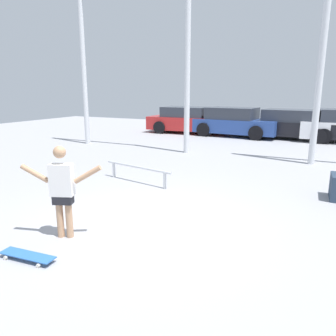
% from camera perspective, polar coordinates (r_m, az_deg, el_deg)
% --- Properties ---
extents(ground_plane, '(36.00, 36.00, 0.00)m').
position_cam_1_polar(ground_plane, '(5.76, -3.23, -9.81)').
color(ground_plane, '#9E9EA3').
extents(skateboarder, '(1.19, 0.56, 1.46)m').
position_cam_1_polar(skateboarder, '(5.27, -17.94, -3.25)').
color(skateboarder, tan).
rests_on(skateboarder, ground_plane).
extents(skateboard, '(0.85, 0.31, 0.08)m').
position_cam_1_polar(skateboard, '(5.02, -23.30, -13.81)').
color(skateboard, '#2D66B2').
rests_on(skateboard, ground_plane).
extents(grind_rail, '(2.08, 0.46, 0.43)m').
position_cam_1_polar(grind_rail, '(8.21, -5.31, -0.28)').
color(grind_rail, '#B7BABF').
rests_on(grind_rail, ground_plane).
extents(canopy_support_left, '(4.89, 0.20, 6.64)m').
position_cam_1_polar(canopy_support_left, '(13.26, -6.50, 20.48)').
color(canopy_support_left, silver).
rests_on(canopy_support_left, ground_plane).
extents(parked_car_red, '(4.33, 2.14, 1.39)m').
position_cam_1_polar(parked_car_red, '(17.87, 3.48, 8.28)').
color(parked_car_red, red).
rests_on(parked_car_red, ground_plane).
extents(parked_car_blue, '(4.38, 2.16, 1.43)m').
position_cam_1_polar(parked_car_blue, '(16.90, 11.42, 7.79)').
color(parked_car_blue, '#284793').
rests_on(parked_car_blue, ground_plane).
extents(parked_car_black, '(4.64, 2.16, 1.38)m').
position_cam_1_polar(parked_car_black, '(16.67, 21.00, 7.02)').
color(parked_car_black, black).
rests_on(parked_car_black, ground_plane).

